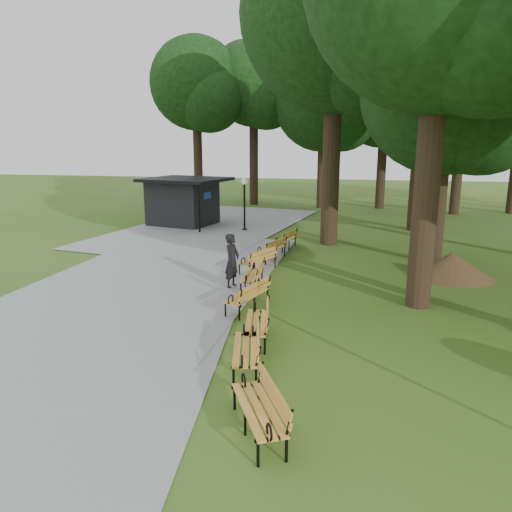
% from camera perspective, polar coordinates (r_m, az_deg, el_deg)
% --- Properties ---
extents(ground, '(100.00, 100.00, 0.00)m').
position_cam_1_polar(ground, '(13.30, -1.88, -7.50)').
color(ground, '#365A19').
rests_on(ground, ground).
extents(path, '(12.00, 38.00, 0.06)m').
position_cam_1_polar(path, '(17.23, -12.66, -2.82)').
color(path, gray).
rests_on(path, ground).
extents(person, '(0.57, 0.74, 1.80)m').
position_cam_1_polar(person, '(15.91, -2.80, -0.60)').
color(person, black).
rests_on(person, ground).
extents(kiosk, '(5.04, 4.63, 2.68)m').
position_cam_1_polar(kiosk, '(28.25, -8.53, 6.30)').
color(kiosk, black).
rests_on(kiosk, ground).
extents(lamp_post, '(0.32, 0.32, 2.78)m').
position_cam_1_polar(lamp_post, '(26.01, -1.36, 7.38)').
color(lamp_post, black).
rests_on(lamp_post, ground).
extents(dirt_mound, '(2.44, 2.44, 0.90)m').
position_cam_1_polar(dirt_mound, '(18.51, 21.82, -1.00)').
color(dirt_mound, '#47301C').
rests_on(dirt_mound, ground).
extents(bench_0, '(1.40, 1.99, 0.88)m').
position_cam_1_polar(bench_0, '(8.38, 0.26, -17.42)').
color(bench_0, gold).
rests_on(bench_0, ground).
extents(bench_1, '(1.00, 1.99, 0.88)m').
position_cam_1_polar(bench_1, '(10.48, -1.23, -10.81)').
color(bench_1, gold).
rests_on(bench_1, ground).
extents(bench_2, '(0.94, 1.98, 0.88)m').
position_cam_1_polar(bench_2, '(11.90, 0.04, -7.78)').
color(bench_2, gold).
rests_on(bench_2, ground).
extents(bench_3, '(1.19, 2.00, 0.88)m').
position_cam_1_polar(bench_3, '(13.91, -1.01, -4.61)').
color(bench_3, gold).
rests_on(bench_3, ground).
extents(bench_4, '(0.73, 1.93, 0.88)m').
position_cam_1_polar(bench_4, '(15.92, -0.49, -2.29)').
color(bench_4, gold).
rests_on(bench_4, ground).
extents(bench_5, '(1.37, 1.99, 0.88)m').
position_cam_1_polar(bench_5, '(18.00, 0.20, -0.44)').
color(bench_5, gold).
rests_on(bench_5, ground).
extents(bench_6, '(1.24, 2.00, 0.88)m').
position_cam_1_polar(bench_6, '(19.75, 1.70, 0.79)').
color(bench_6, gold).
rests_on(bench_6, ground).
extents(bench_7, '(1.05, 1.99, 0.88)m').
position_cam_1_polar(bench_7, '(21.64, 3.32, 1.88)').
color(bench_7, gold).
rests_on(bench_7, ground).
extents(lawn_tree_1, '(6.37, 6.37, 9.80)m').
position_cam_1_polar(lawn_tree_1, '(20.13, 21.45, 17.75)').
color(lawn_tree_1, black).
rests_on(lawn_tree_1, ground).
extents(lawn_tree_2, '(8.23, 8.23, 14.02)m').
position_cam_1_polar(lawn_tree_2, '(23.23, 9.33, 25.91)').
color(lawn_tree_2, black).
rests_on(lawn_tree_2, ground).
extents(lawn_tree_4, '(6.14, 6.14, 12.75)m').
position_cam_1_polar(lawn_tree_4, '(27.87, 19.36, 22.64)').
color(lawn_tree_4, black).
rests_on(lawn_tree_4, ground).
extents(tree_backdrop, '(36.38, 9.41, 15.98)m').
position_cam_1_polar(tree_backdrop, '(35.35, 17.71, 18.02)').
color(tree_backdrop, black).
rests_on(tree_backdrop, ground).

